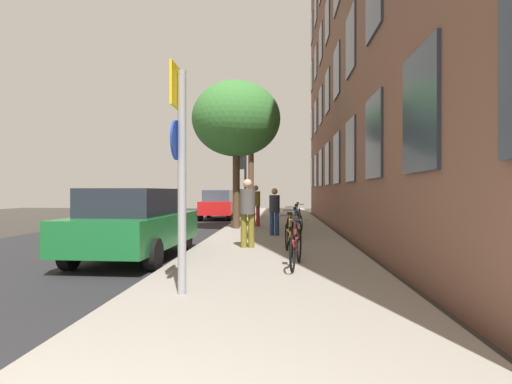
{
  "coord_description": "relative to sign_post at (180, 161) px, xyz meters",
  "views": [
    {
      "loc": [
        1.27,
        -1.35,
        1.57
      ],
      "look_at": [
        0.51,
        11.21,
        1.55
      ],
      "focal_mm": 28.67,
      "sensor_mm": 36.0,
      "label": 1
    }
  ],
  "objects": [
    {
      "name": "tree_near",
      "position": [
        -0.32,
        10.22,
        2.38
      ],
      "size": [
        3.46,
        3.46,
        5.76
      ],
      "color": "#4C3823",
      "rests_on": "sidewalk"
    },
    {
      "name": "pedestrian_2",
      "position": [
        0.38,
        11.28,
        -0.91
      ],
      "size": [
        0.54,
        0.54,
        1.7
      ],
      "color": "maroon",
      "rests_on": "sidewalk"
    },
    {
      "name": "bicycle_2",
      "position": [
        1.82,
        6.88,
        -1.51
      ],
      "size": [
        0.53,
        1.62,
        0.96
      ],
      "color": "black",
      "rests_on": "sidewalk"
    },
    {
      "name": "bicycle_3",
      "position": [
        1.92,
        8.82,
        -1.5
      ],
      "size": [
        0.58,
        1.72,
        0.98
      ],
      "color": "black",
      "rests_on": "sidewalk"
    },
    {
      "name": "ground_plane",
      "position": [
        -2.25,
        10.67,
        -2.0
      ],
      "size": [
        41.8,
        41.8,
        0.0
      ],
      "primitive_type": "plane",
      "color": "#332D28"
    },
    {
      "name": "sign_post",
      "position": [
        0.0,
        0.0,
        0.0
      ],
      "size": [
        0.15,
        0.6,
        3.22
      ],
      "color": "gray",
      "rests_on": "sidewalk"
    },
    {
      "name": "pedestrian_0",
      "position": [
        0.56,
        4.81,
        -0.87
      ],
      "size": [
        0.55,
        0.55,
        1.77
      ],
      "color": "olive",
      "rests_on": "sidewalk"
    },
    {
      "name": "building_facade",
      "position": [
        3.84,
        10.17,
        6.84
      ],
      "size": [
        0.56,
        27.0,
        17.64
      ],
      "color": "brown",
      "rests_on": "ground"
    },
    {
      "name": "car_0",
      "position": [
        -1.92,
        3.45,
        -1.16
      ],
      "size": [
        2.02,
        4.29,
        1.62
      ],
      "color": "#19662D",
      "rests_on": "road_asphalt"
    },
    {
      "name": "traffic_light",
      "position": [
        -0.43,
        14.38,
        0.45
      ],
      "size": [
        0.43,
        0.24,
        3.4
      ],
      "color": "black",
      "rests_on": "sidewalk"
    },
    {
      "name": "road_asphalt",
      "position": [
        -4.35,
        10.67,
        -2.0
      ],
      "size": [
        7.0,
        38.0,
        0.01
      ],
      "primitive_type": "cube",
      "color": "#232326",
      "rests_on": "ground"
    },
    {
      "name": "bicycle_1",
      "position": [
        1.6,
        3.76,
        -1.5
      ],
      "size": [
        0.42,
        1.71,
        0.97
      ],
      "color": "black",
      "rests_on": "sidewalk"
    },
    {
      "name": "bicycle_0",
      "position": [
        1.71,
        2.13,
        -1.5
      ],
      "size": [
        0.44,
        1.72,
        0.98
      ],
      "color": "black",
      "rests_on": "sidewalk"
    },
    {
      "name": "car_1",
      "position": [
        -2.04,
        16.83,
        -1.16
      ],
      "size": [
        1.85,
        4.13,
        1.62
      ],
      "color": "red",
      "rests_on": "road_asphalt"
    },
    {
      "name": "tree_far",
      "position": [
        -0.25,
        17.17,
        3.18
      ],
      "size": [
        2.59,
        2.59,
        6.25
      ],
      "color": "brown",
      "rests_on": "sidewalk"
    },
    {
      "name": "bicycle_4",
      "position": [
        2.18,
        12.31,
        -1.5
      ],
      "size": [
        0.44,
        1.75,
        0.97
      ],
      "color": "black",
      "rests_on": "sidewalk"
    },
    {
      "name": "sidewalk",
      "position": [
        1.25,
        10.67,
        -1.94
      ],
      "size": [
        4.2,
        38.0,
        0.12
      ],
      "primitive_type": "cube",
      "color": "gray",
      "rests_on": "ground"
    },
    {
      "name": "pedestrian_1",
      "position": [
        1.21,
        7.75,
        -1.0
      ],
      "size": [
        0.49,
        0.49,
        1.55
      ],
      "color": "navy",
      "rests_on": "sidewalk"
    }
  ]
}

